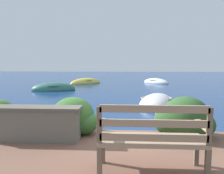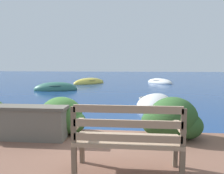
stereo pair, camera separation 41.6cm
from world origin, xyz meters
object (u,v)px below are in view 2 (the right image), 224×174
object	(u,v)px
park_bench	(127,137)
rowboat_nearest	(155,103)
rowboat_outer	(160,82)
rowboat_mid	(56,89)
rowboat_far	(89,83)
mooring_buoy	(159,115)

from	to	relation	value
park_bench	rowboat_nearest	xyz separation A→B (m)	(0.93, 5.99, -0.64)
rowboat_nearest	rowboat_outer	size ratio (longest dim) A/B	1.22
rowboat_mid	rowboat_outer	bearing A→B (deg)	22.72
park_bench	rowboat_nearest	size ratio (longest dim) A/B	0.42
rowboat_nearest	rowboat_mid	distance (m)	7.02
rowboat_nearest	rowboat_mid	xyz separation A→B (m)	(-5.59, 4.24, 0.01)
rowboat_far	mooring_buoy	distance (m)	11.77
rowboat_mid	rowboat_far	world-z (taller)	rowboat_mid
rowboat_nearest	mooring_buoy	world-z (taller)	rowboat_nearest
rowboat_nearest	rowboat_far	distance (m)	9.84
park_bench	mooring_buoy	size ratio (longest dim) A/B	2.43
park_bench	rowboat_far	size ratio (longest dim) A/B	0.47
rowboat_mid	mooring_buoy	xyz separation A→B (m)	(5.51, -6.39, 0.01)
rowboat_outer	mooring_buoy	distance (m)	12.04
rowboat_nearest	mooring_buoy	size ratio (longest dim) A/B	5.78
park_bench	rowboat_outer	world-z (taller)	park_bench
rowboat_nearest	rowboat_outer	bearing A→B (deg)	-171.68
park_bench	rowboat_nearest	bearing A→B (deg)	81.13
rowboat_far	mooring_buoy	xyz separation A→B (m)	(4.35, -10.94, 0.02)
mooring_buoy	rowboat_outer	bearing A→B (deg)	83.11
rowboat_outer	mooring_buoy	bearing A→B (deg)	133.50
park_bench	rowboat_outer	bearing A→B (deg)	81.67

